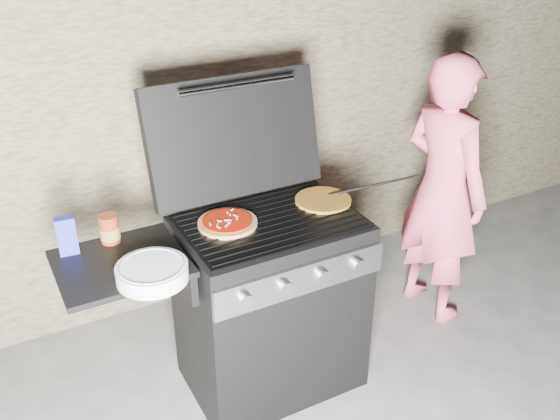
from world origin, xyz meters
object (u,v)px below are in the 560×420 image
pizza_topped (228,222)px  gas_grill (222,319)px  sauce_jar (109,229)px  person (443,190)px

pizza_topped → gas_grill: bearing=-144.0°
sauce_jar → person: size_ratio=0.08×
gas_grill → person: person is taller
sauce_jar → gas_grill: bearing=-21.9°
pizza_topped → person: bearing=2.5°
gas_grill → sauce_jar: (-0.41, 0.17, 0.51)m
gas_grill → person: bearing=4.5°
gas_grill → sauce_jar: bearing=158.1°
gas_grill → person: 1.39m
pizza_topped → sauce_jar: 0.50m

